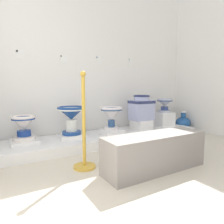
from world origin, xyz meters
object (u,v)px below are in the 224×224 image
antique_toilet_leftmost (111,114)px  stanchion_post_near_left (84,139)px  plinth_block_broad_patterned (72,136)px  plinth_block_leftmost (111,132)px  plinth_block_rightmost (141,125)px  plinth_block_squat_floral (25,141)px  info_placard_second (64,59)px  antique_toilet_rightmost (141,107)px  info_placard_third (98,60)px  antique_toilet_broad_patterned (71,115)px  plinth_block_central_ornate (164,119)px  antique_toilet_central_ornate (165,103)px  info_placard_fourth (130,62)px  decorative_vase_corner (183,123)px  antique_toilet_squat_floral (24,125)px  museum_bench (155,152)px  info_placard_first (20,54)px

antique_toilet_leftmost → stanchion_post_near_left: (-0.82, -0.80, -0.15)m
antique_toilet_leftmost → plinth_block_broad_patterned: bearing=174.9°
plinth_block_leftmost → plinth_block_rightmost: 0.68m
plinth_block_squat_floral → plinth_block_broad_patterned: bearing=-6.3°
info_placard_second → stanchion_post_near_left: 1.64m
plinth_block_squat_floral → antique_toilet_rightmost: size_ratio=0.81×
plinth_block_squat_floral → info_placard_third: 1.85m
antique_toilet_broad_patterned → plinth_block_rightmost: (1.35, -0.00, -0.27)m
plinth_block_squat_floral → plinth_block_central_ornate: plinth_block_central_ornate is taller
plinth_block_squat_floral → antique_toilet_rightmost: (2.01, -0.08, 0.39)m
antique_toilet_central_ornate → info_placard_fourth: info_placard_fourth is taller
plinth_block_leftmost → antique_toilet_broad_patterned: bearing=174.9°
plinth_block_broad_patterned → antique_toilet_leftmost: bearing=-5.1°
antique_toilet_central_ornate → stanchion_post_near_left: (-2.14, -0.91, -0.27)m
plinth_block_squat_floral → stanchion_post_near_left: bearing=-61.2°
antique_toilet_central_ornate → stanchion_post_near_left: size_ratio=0.30×
plinth_block_central_ornate → info_placard_fourth: info_placard_fourth is taller
antique_toilet_broad_patterned → antique_toilet_leftmost: 0.68m
plinth_block_broad_patterned → decorative_vase_corner: 2.47m
antique_toilet_squat_floral → plinth_block_leftmost: 1.36m
plinth_block_squat_floral → plinth_block_broad_patterned: 0.67m
plinth_block_broad_patterned → antique_toilet_central_ornate: 2.04m
museum_bench → antique_toilet_broad_patterned: bearing=111.1°
plinth_block_central_ornate → museum_bench: bearing=-137.7°
antique_toilet_central_ornate → museum_bench: (-1.49, -1.35, -0.40)m
plinth_block_squat_floral → stanchion_post_near_left: 1.08m
plinth_block_squat_floral → antique_toilet_central_ornate: bearing=-0.5°
antique_toilet_leftmost → info_placard_first: info_placard_first is taller
plinth_block_leftmost → info_placard_second: bearing=145.4°
plinth_block_central_ornate → info_placard_first: 2.87m
plinth_block_leftmost → antique_toilet_rightmost: 0.78m
antique_toilet_rightmost → plinth_block_central_ornate: 0.70m
plinth_block_leftmost → info_placard_fourth: size_ratio=2.44×
plinth_block_central_ornate → antique_toilet_rightmost: bearing=-175.3°
plinth_block_squat_floral → antique_toilet_central_ornate: size_ratio=1.16×
plinth_block_broad_patterned → antique_toilet_leftmost: (0.67, -0.06, 0.31)m
plinth_block_rightmost → museum_bench: bearing=-123.0°
plinth_block_leftmost → info_placard_second: 1.44m
plinth_block_broad_patterned → stanchion_post_near_left: bearing=-99.7°
antique_toilet_broad_patterned → plinth_block_central_ornate: bearing=1.4°
plinth_block_rightmost → plinth_block_squat_floral: bearing=177.8°
antique_toilet_squat_floral → antique_toilet_broad_patterned: (0.66, -0.07, 0.11)m
plinth_block_rightmost → stanchion_post_near_left: stanchion_post_near_left is taller
antique_toilet_squat_floral → plinth_block_rightmost: bearing=-2.2°
antique_toilet_leftmost → info_placard_fourth: bearing=32.8°
antique_toilet_leftmost → plinth_block_rightmost: 0.72m
plinth_block_rightmost → museum_bench: size_ratio=0.28×
antique_toilet_broad_patterned → plinth_block_rightmost: antique_toilet_broad_patterned is taller
antique_toilet_squat_floral → plinth_block_central_ornate: 2.66m
plinth_block_squat_floral → info_placard_fourth: info_placard_fourth is taller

